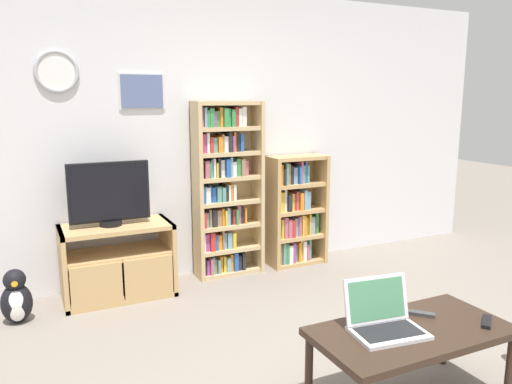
{
  "coord_description": "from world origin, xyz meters",
  "views": [
    {
      "loc": [
        -1.62,
        -1.94,
        1.66
      ],
      "look_at": [
        -0.06,
        1.32,
        0.96
      ],
      "focal_mm": 35.0,
      "sensor_mm": 36.0,
      "label": 1
    }
  ],
  "objects_px": {
    "tv_stand": "(118,261)",
    "television": "(109,194)",
    "coffee_table": "(412,337)",
    "remote_far_from_laptop": "(420,314)",
    "bookshelf_tall": "(224,189)",
    "laptop": "(383,319)",
    "penguin_figurine": "(16,299)",
    "bookshelf_short": "(293,213)",
    "remote_near_laptop": "(487,322)"
  },
  "relations": [
    {
      "from": "laptop",
      "to": "penguin_figurine",
      "type": "bearing_deg",
      "value": 138.9
    },
    {
      "from": "penguin_figurine",
      "to": "television",
      "type": "bearing_deg",
      "value": 13.85
    },
    {
      "from": "television",
      "to": "laptop",
      "type": "bearing_deg",
      "value": -64.44
    },
    {
      "from": "television",
      "to": "remote_far_from_laptop",
      "type": "relative_size",
      "value": 4.38
    },
    {
      "from": "remote_near_laptop",
      "to": "remote_far_from_laptop",
      "type": "distance_m",
      "value": 0.35
    },
    {
      "from": "tv_stand",
      "to": "bookshelf_short",
      "type": "relative_size",
      "value": 0.82
    },
    {
      "from": "laptop",
      "to": "remote_far_from_laptop",
      "type": "distance_m",
      "value": 0.32
    },
    {
      "from": "remote_far_from_laptop",
      "to": "remote_near_laptop",
      "type": "bearing_deg",
      "value": 93.83
    },
    {
      "from": "coffee_table",
      "to": "bookshelf_short",
      "type": "bearing_deg",
      "value": 75.51
    },
    {
      "from": "coffee_table",
      "to": "remote_far_from_laptop",
      "type": "xyz_separation_m",
      "value": [
        0.16,
        0.11,
        0.06
      ]
    },
    {
      "from": "tv_stand",
      "to": "remote_near_laptop",
      "type": "distance_m",
      "value": 2.8
    },
    {
      "from": "bookshelf_tall",
      "to": "tv_stand",
      "type": "bearing_deg",
      "value": -171.89
    },
    {
      "from": "bookshelf_tall",
      "to": "coffee_table",
      "type": "bearing_deg",
      "value": -86.84
    },
    {
      "from": "bookshelf_tall",
      "to": "coffee_table",
      "type": "distance_m",
      "value": 2.38
    },
    {
      "from": "tv_stand",
      "to": "laptop",
      "type": "height_order",
      "value": "laptop"
    },
    {
      "from": "remote_far_from_laptop",
      "to": "penguin_figurine",
      "type": "xyz_separation_m",
      "value": [
        -2.08,
        1.92,
        -0.26
      ]
    },
    {
      "from": "television",
      "to": "bookshelf_tall",
      "type": "xyz_separation_m",
      "value": [
        1.06,
        0.13,
        -0.07
      ]
    },
    {
      "from": "penguin_figurine",
      "to": "remote_far_from_laptop",
      "type": "bearing_deg",
      "value": -42.66
    },
    {
      "from": "television",
      "to": "bookshelf_tall",
      "type": "distance_m",
      "value": 1.07
    },
    {
      "from": "television",
      "to": "penguin_figurine",
      "type": "relative_size",
      "value": 1.56
    },
    {
      "from": "tv_stand",
      "to": "television",
      "type": "xyz_separation_m",
      "value": [
        -0.04,
        0.01,
        0.57
      ]
    },
    {
      "from": "bookshelf_tall",
      "to": "bookshelf_short",
      "type": "height_order",
      "value": "bookshelf_tall"
    },
    {
      "from": "tv_stand",
      "to": "remote_near_laptop",
      "type": "height_order",
      "value": "tv_stand"
    },
    {
      "from": "bookshelf_tall",
      "to": "remote_near_laptop",
      "type": "height_order",
      "value": "bookshelf_tall"
    },
    {
      "from": "laptop",
      "to": "remote_near_laptop",
      "type": "distance_m",
      "value": 0.59
    },
    {
      "from": "remote_near_laptop",
      "to": "laptop",
      "type": "bearing_deg",
      "value": 34.82
    },
    {
      "from": "tv_stand",
      "to": "bookshelf_short",
      "type": "xyz_separation_m",
      "value": [
        1.75,
        0.13,
        0.21
      ]
    },
    {
      "from": "television",
      "to": "bookshelf_short",
      "type": "relative_size",
      "value": 0.59
    },
    {
      "from": "bookshelf_short",
      "to": "penguin_figurine",
      "type": "relative_size",
      "value": 2.64
    },
    {
      "from": "bookshelf_tall",
      "to": "remote_far_from_laptop",
      "type": "height_order",
      "value": "bookshelf_tall"
    },
    {
      "from": "tv_stand",
      "to": "television",
      "type": "bearing_deg",
      "value": 164.09
    },
    {
      "from": "coffee_table",
      "to": "penguin_figurine",
      "type": "relative_size",
      "value": 2.61
    },
    {
      "from": "bookshelf_short",
      "to": "laptop",
      "type": "xyz_separation_m",
      "value": [
        -0.75,
        -2.27,
        -0.01
      ]
    },
    {
      "from": "television",
      "to": "remote_near_laptop",
      "type": "distance_m",
      "value": 2.86
    },
    {
      "from": "television",
      "to": "tv_stand",
      "type": "bearing_deg",
      "value": -15.91
    },
    {
      "from": "bookshelf_tall",
      "to": "coffee_table",
      "type": "height_order",
      "value": "bookshelf_tall"
    },
    {
      "from": "coffee_table",
      "to": "remote_near_laptop",
      "type": "xyz_separation_m",
      "value": [
        0.41,
        -0.13,
        0.06
      ]
    },
    {
      "from": "coffee_table",
      "to": "remote_far_from_laptop",
      "type": "distance_m",
      "value": 0.2
    },
    {
      "from": "laptop",
      "to": "penguin_figurine",
      "type": "distance_m",
      "value": 2.67
    },
    {
      "from": "bookshelf_short",
      "to": "tv_stand",
      "type": "bearing_deg",
      "value": -175.84
    },
    {
      "from": "television",
      "to": "penguin_figurine",
      "type": "distance_m",
      "value": 1.03
    },
    {
      "from": "television",
      "to": "laptop",
      "type": "relative_size",
      "value": 1.57
    },
    {
      "from": "television",
      "to": "remote_far_from_laptop",
      "type": "bearing_deg",
      "value": -57.41
    },
    {
      "from": "television",
      "to": "bookshelf_short",
      "type": "distance_m",
      "value": 1.83
    },
    {
      "from": "tv_stand",
      "to": "bookshelf_tall",
      "type": "bearing_deg",
      "value": 8.11
    },
    {
      "from": "television",
      "to": "bookshelf_short",
      "type": "height_order",
      "value": "television"
    },
    {
      "from": "laptop",
      "to": "remote_far_from_laptop",
      "type": "xyz_separation_m",
      "value": [
        0.31,
        0.06,
        -0.06
      ]
    },
    {
      "from": "television",
      "to": "laptop",
      "type": "xyz_separation_m",
      "value": [
        1.03,
        -2.16,
        -0.38
      ]
    },
    {
      "from": "remote_near_laptop",
      "to": "penguin_figurine",
      "type": "relative_size",
      "value": 0.37
    },
    {
      "from": "bookshelf_short",
      "to": "remote_far_from_laptop",
      "type": "distance_m",
      "value": 2.26
    }
  ]
}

